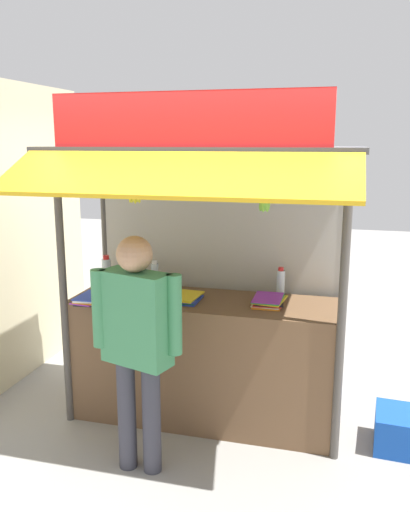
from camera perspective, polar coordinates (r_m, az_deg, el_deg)
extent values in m
plane|color=gray|center=(4.51, 0.00, -16.80)|extent=(20.00, 20.00, 0.00)
cube|color=brown|center=(4.29, 0.00, -11.05)|extent=(2.07, 0.67, 0.98)
cylinder|color=#4C4742|center=(4.19, -15.04, -3.86)|extent=(0.06, 0.06, 2.12)
cylinder|color=#4C4742|center=(3.66, 14.55, -6.19)|extent=(0.06, 0.06, 2.12)
cylinder|color=#4C4742|center=(4.85, -10.57, -1.48)|extent=(0.06, 0.06, 2.12)
cylinder|color=#4C4742|center=(4.39, 14.66, -3.10)|extent=(0.06, 0.06, 2.12)
cube|color=#B7B2A8|center=(4.51, 1.41, -2.61)|extent=(2.03, 0.04, 2.07)
cube|color=#3F3F44|center=(3.90, -0.19, 11.44)|extent=(2.27, 0.97, 0.04)
cube|color=gold|center=(3.20, -3.63, 8.80)|extent=(2.23, 0.51, 0.26)
cube|color=red|center=(3.48, -2.11, 14.54)|extent=(1.86, 0.04, 0.35)
cylinder|color=#59544C|center=(3.53, -1.83, 9.73)|extent=(1.96, 0.02, 0.02)
cylinder|color=silver|center=(4.53, -10.56, -1.83)|extent=(0.08, 0.08, 0.24)
cylinder|color=red|center=(4.50, -10.63, -0.14)|extent=(0.05, 0.05, 0.03)
cylinder|color=silver|center=(4.48, -5.42, -2.10)|extent=(0.06, 0.06, 0.20)
cylinder|color=white|center=(4.45, -5.45, -0.68)|extent=(0.04, 0.04, 0.03)
cylinder|color=silver|center=(4.33, -8.38, -2.22)|extent=(0.09, 0.09, 0.27)
cylinder|color=#198C33|center=(4.30, -8.45, -0.25)|extent=(0.06, 0.06, 0.04)
cylinder|color=silver|center=(4.25, 8.15, -2.91)|extent=(0.07, 0.07, 0.21)
cylinder|color=red|center=(4.23, 8.20, -1.39)|extent=(0.04, 0.04, 0.03)
cylinder|color=silver|center=(4.59, -8.71, -1.74)|extent=(0.07, 0.07, 0.22)
cylinder|color=red|center=(4.56, -8.76, -0.24)|extent=(0.05, 0.05, 0.03)
cube|color=blue|center=(4.11, -2.04, -4.75)|extent=(0.21, 0.29, 0.01)
cube|color=green|center=(4.11, -2.30, -4.60)|extent=(0.24, 0.31, 0.01)
cube|color=blue|center=(4.10, -2.22, -4.53)|extent=(0.24, 0.31, 0.01)
cube|color=yellow|center=(4.09, -2.33, -4.43)|extent=(0.21, 0.29, 0.01)
cube|color=yellow|center=(4.10, -2.08, -4.27)|extent=(0.23, 0.30, 0.01)
cube|color=orange|center=(4.08, -7.36, -5.00)|extent=(0.21, 0.24, 0.01)
cube|color=green|center=(4.08, -7.26, -4.88)|extent=(0.23, 0.26, 0.01)
cube|color=red|center=(4.08, -7.21, -4.69)|extent=(0.22, 0.25, 0.01)
cube|color=white|center=(4.07, -7.21, -4.60)|extent=(0.22, 0.25, 0.01)
cube|color=white|center=(4.07, -7.09, -4.44)|extent=(0.22, 0.25, 0.01)
cube|color=green|center=(4.07, -7.33, -4.34)|extent=(0.22, 0.25, 0.01)
cube|color=red|center=(4.06, -7.28, -4.23)|extent=(0.21, 0.24, 0.01)
cube|color=blue|center=(4.06, -7.18, -4.14)|extent=(0.23, 0.26, 0.01)
cube|color=white|center=(4.06, -7.43, -4.00)|extent=(0.23, 0.26, 0.01)
cube|color=black|center=(4.18, -12.24, -4.73)|extent=(0.21, 0.31, 0.01)
cube|color=purple|center=(4.17, -12.32, -4.65)|extent=(0.20, 0.31, 0.01)
cube|color=orange|center=(4.17, -12.16, -4.53)|extent=(0.18, 0.29, 0.01)
cube|color=white|center=(4.17, -12.27, -4.36)|extent=(0.20, 0.31, 0.01)
cube|color=blue|center=(4.17, -12.27, -4.21)|extent=(0.18, 0.29, 0.01)
cube|color=orange|center=(4.04, 6.78, -5.13)|extent=(0.22, 0.30, 0.01)
cube|color=white|center=(4.04, 6.82, -4.99)|extent=(0.22, 0.31, 0.01)
cube|color=red|center=(4.04, 6.84, -4.90)|extent=(0.23, 0.31, 0.01)
cube|color=black|center=(4.04, 6.97, -4.79)|extent=(0.24, 0.32, 0.01)
cube|color=yellow|center=(4.03, 7.00, -4.72)|extent=(0.24, 0.32, 0.01)
cube|color=green|center=(4.03, 6.83, -4.60)|extent=(0.22, 0.30, 0.01)
cube|color=purple|center=(4.03, 6.81, -4.49)|extent=(0.21, 0.30, 0.01)
cylinder|color=#332D23|center=(3.42, 6.54, 8.33)|extent=(0.01, 0.01, 0.12)
cylinder|color=olive|center=(3.43, 6.51, 7.01)|extent=(0.04, 0.04, 0.04)
ellipsoid|color=#68AD36|center=(3.44, 6.77, 5.81)|extent=(0.04, 0.07, 0.13)
ellipsoid|color=#68AD36|center=(3.45, 6.60, 5.83)|extent=(0.06, 0.05, 0.14)
ellipsoid|color=#68AD36|center=(3.45, 6.21, 5.87)|extent=(0.06, 0.07, 0.14)
ellipsoid|color=#68AD36|center=(3.43, 6.25, 5.81)|extent=(0.05, 0.06, 0.14)
ellipsoid|color=#68AD36|center=(3.42, 6.54, 5.78)|extent=(0.06, 0.05, 0.14)
cylinder|color=#332D23|center=(3.66, -7.59, 9.00)|extent=(0.01, 0.01, 0.06)
cylinder|color=olive|center=(3.66, -7.57, 8.22)|extent=(0.04, 0.04, 0.04)
ellipsoid|color=yellow|center=(3.66, -7.24, 6.85)|extent=(0.03, 0.07, 0.16)
ellipsoid|color=yellow|center=(3.68, -7.20, 6.91)|extent=(0.07, 0.06, 0.17)
ellipsoid|color=yellow|center=(3.69, -7.60, 6.90)|extent=(0.07, 0.06, 0.17)
ellipsoid|color=yellow|center=(3.68, -7.93, 6.91)|extent=(0.04, 0.09, 0.16)
ellipsoid|color=yellow|center=(3.66, -7.74, 6.83)|extent=(0.07, 0.05, 0.17)
ellipsoid|color=yellow|center=(3.64, -7.53, 6.86)|extent=(0.08, 0.05, 0.16)
cylinder|color=#383842|center=(3.76, -8.43, -16.58)|extent=(0.12, 0.12, 0.77)
cylinder|color=#383842|center=(3.70, -5.79, -17.01)|extent=(0.12, 0.12, 0.77)
cube|color=#3F8C59|center=(3.45, -7.42, -6.68)|extent=(0.50, 0.32, 0.61)
cylinder|color=#3F8C59|center=(3.53, -11.32, -5.55)|extent=(0.10, 0.10, 0.52)
cylinder|color=#3F8C59|center=(3.35, -3.34, -6.35)|extent=(0.10, 0.10, 0.52)
sphere|color=tan|center=(3.33, -7.62, 0.20)|extent=(0.23, 0.23, 0.23)
cube|color=#194CB2|center=(4.28, 20.59, -17.23)|extent=(0.42, 0.42, 0.28)
cube|color=beige|center=(5.13, -20.54, 2.12)|extent=(0.20, 2.40, 2.72)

